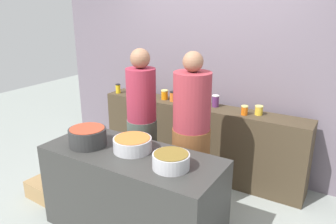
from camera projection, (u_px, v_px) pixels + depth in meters
name	position (u px, v px, depth m)	size (l,w,h in m)	color
ground	(151.00, 214.00, 3.46)	(12.00, 12.00, 0.00)	gray
storefront_wall	(213.00, 55.00, 4.16)	(4.80, 0.12, 3.00)	slate
display_shelf	(198.00, 139.00, 4.20)	(2.70, 0.36, 0.93)	#403424
prep_table	(132.00, 193.00, 3.08)	(1.70, 0.70, 0.84)	#31312F
preserve_jar_0	(118.00, 88.00, 4.59)	(0.07, 0.07, 0.13)	gold
preserve_jar_1	(134.00, 88.00, 4.61)	(0.08, 0.08, 0.13)	#9B3B25
preserve_jar_2	(140.00, 91.00, 4.45)	(0.08, 0.08, 0.13)	#324323
preserve_jar_3	(165.00, 95.00, 4.29)	(0.09, 0.09, 0.13)	orange
preserve_jar_4	(173.00, 96.00, 4.21)	(0.09, 0.09, 0.13)	#D26422
preserve_jar_5	(187.00, 97.00, 4.18)	(0.08, 0.08, 0.14)	#DB610A
preserve_jar_6	(199.00, 99.00, 4.11)	(0.08, 0.08, 0.11)	#49244B
preserve_jar_7	(215.00, 101.00, 3.98)	(0.09, 0.09, 0.14)	#53275A
preserve_jar_8	(244.00, 110.00, 3.69)	(0.08, 0.08, 0.11)	#D55D12
preserve_jar_9	(259.00, 110.00, 3.69)	(0.09, 0.09, 0.11)	gold
cooking_pot_left	(88.00, 137.00, 3.09)	(0.35, 0.35, 0.17)	#2D2D2D
cooking_pot_center	(133.00, 144.00, 2.98)	(0.35, 0.35, 0.13)	#B7B7BC
cooking_pot_right	(171.00, 161.00, 2.67)	(0.31, 0.31, 0.13)	#B7B7BC
cook_with_tongs	(142.00, 132.00, 3.61)	(0.33, 0.33, 1.70)	#485249
cook_in_cap	(191.00, 144.00, 3.31)	(0.39, 0.39, 1.71)	brown
bread_crate	(46.00, 188.00, 3.76)	(0.38, 0.32, 0.20)	#98774B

